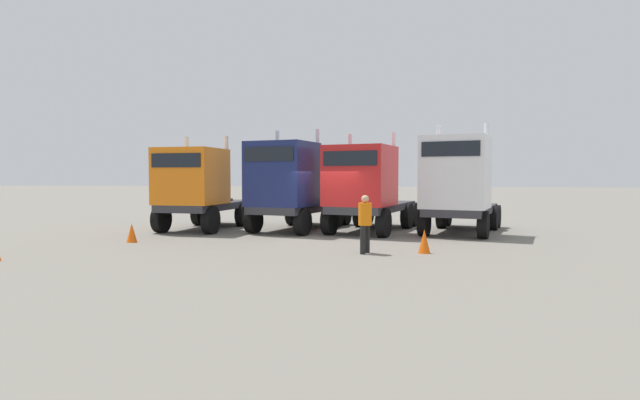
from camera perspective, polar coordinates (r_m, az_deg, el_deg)
ground at (r=19.12m, az=0.54°, el=-4.26°), size 200.00×200.00×0.00m
semi_truck_orange at (r=22.21m, az=-13.47°, el=1.38°), size 2.95×5.85×4.05m
semi_truck_navy at (r=21.23m, az=-3.41°, el=1.61°), size 3.82×6.40×4.29m
semi_truck_red at (r=20.72m, az=5.13°, el=1.39°), size 3.87×6.45×4.10m
semi_truck_white at (r=20.80m, az=15.18°, el=1.69°), size 3.90×6.15×4.43m
visitor_in_hivis at (r=15.21m, az=5.06°, el=-2.21°), size 0.52×0.52×1.74m
traffic_cone_near at (r=19.00m, az=-20.30°, el=-3.46°), size 0.36×0.36×0.66m
traffic_cone_far at (r=15.60m, az=11.59°, el=-4.54°), size 0.36×0.36×0.72m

